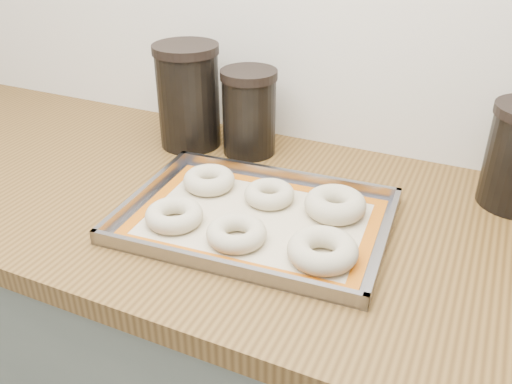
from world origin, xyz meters
The scene contains 11 objects.
countertop centered at (0.00, 1.68, 0.88)m, with size 3.06×0.68×0.04m, color brown.
baking_tray centered at (-0.09, 1.63, 0.91)m, with size 0.48×0.36×0.03m.
baking_mat centered at (-0.09, 1.63, 0.90)m, with size 0.44×0.32×0.00m.
bagel_front_left centered at (-0.22, 1.56, 0.92)m, with size 0.10×0.10×0.03m, color #C0B595.
bagel_front_mid centered at (-0.09, 1.55, 0.92)m, with size 0.10×0.10×0.03m, color #C0B595.
bagel_front_right centered at (0.05, 1.56, 0.92)m, with size 0.11×0.11×0.04m, color #C0B595.
bagel_back_left centered at (-0.22, 1.69, 0.92)m, with size 0.10×0.10×0.03m, color #C0B595.
bagel_back_mid centered at (-0.10, 1.69, 0.92)m, with size 0.09×0.09×0.03m, color #C0B595.
bagel_back_right centered at (0.03, 1.70, 0.92)m, with size 0.11×0.11×0.04m, color #C0B595.
canister_left centered at (-0.37, 1.87, 1.02)m, with size 0.14×0.14×0.23m.
canister_mid centered at (-0.23, 1.88, 0.99)m, with size 0.12×0.12×0.19m.
Camera 1 is at (0.24, 0.89, 1.42)m, focal length 38.00 mm.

